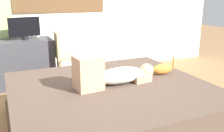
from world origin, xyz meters
TOP-DOWN VIEW (x-y plane):
  - ground_plane at (0.00, 0.00)m, footprint 16.00×16.00m
  - bed at (-0.05, 0.05)m, footprint 2.10×1.93m
  - person_lying at (-0.02, 0.08)m, footprint 0.94×0.33m
  - cat at (0.65, 0.16)m, footprint 0.36×0.13m
  - desk at (-0.75, 1.93)m, footprint 0.90×0.56m
  - tv_monitor at (-0.70, 1.93)m, footprint 0.48×0.10m
  - cup at (-0.48, 2.13)m, footprint 0.07×0.07m
  - chair_by_desk at (-0.16, 1.67)m, footprint 0.41×0.41m

SIDE VIEW (x-z plane):
  - ground_plane at x=0.00m, z-range 0.00..0.00m
  - bed at x=-0.05m, z-range 0.00..0.50m
  - desk at x=-0.75m, z-range 0.00..0.74m
  - chair_by_desk at x=-0.16m, z-range 0.08..0.94m
  - cat at x=0.65m, z-range 0.47..0.68m
  - person_lying at x=-0.02m, z-range 0.45..0.79m
  - cup at x=-0.48m, z-range 0.74..0.83m
  - tv_monitor at x=-0.70m, z-range 0.75..1.10m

